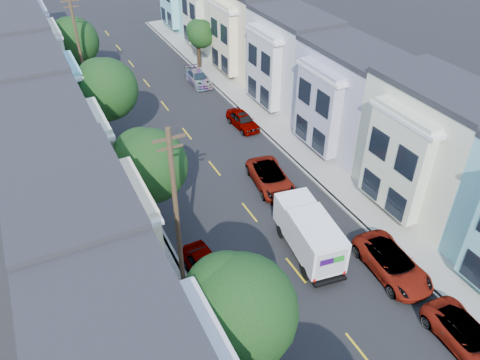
{
  "coord_description": "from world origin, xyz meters",
  "views": [
    {
      "loc": [
        -11.49,
        -15.93,
        20.42
      ],
      "look_at": [
        -0.26,
        6.96,
        2.2
      ],
      "focal_mm": 35.0,
      "sensor_mm": 36.0,
      "label": 1
    }
  ],
  "objects_px": {
    "tree_d": "(105,90)",
    "fedex_truck": "(309,233)",
    "utility_pole_near": "(177,214)",
    "tree_e": "(73,42)",
    "parked_right_c": "(243,120)",
    "parked_right_b": "(392,264)",
    "parked_right_d": "(198,78)",
    "parked_right_a": "(468,338)",
    "tree_c": "(148,167)",
    "utility_pole_far": "(80,51)",
    "tree_b": "(238,312)",
    "parked_left_d": "(147,168)",
    "tree_far_r": "(200,34)",
    "lead_sedan": "(271,178)",
    "parked_left_c": "(208,269)"
  },
  "relations": [
    {
      "from": "lead_sedan",
      "to": "parked_right_b",
      "type": "distance_m",
      "value": 10.89
    },
    {
      "from": "lead_sedan",
      "to": "parked_right_c",
      "type": "relative_size",
      "value": 1.22
    },
    {
      "from": "lead_sedan",
      "to": "parked_right_a",
      "type": "relative_size",
      "value": 1.06
    },
    {
      "from": "utility_pole_near",
      "to": "fedex_truck",
      "type": "relative_size",
      "value": 1.71
    },
    {
      "from": "tree_c",
      "to": "utility_pole_far",
      "type": "distance_m",
      "value": 21.11
    },
    {
      "from": "tree_b",
      "to": "utility_pole_far",
      "type": "bearing_deg",
      "value": 90.0
    },
    {
      "from": "tree_b",
      "to": "parked_left_c",
      "type": "bearing_deg",
      "value": 78.44
    },
    {
      "from": "tree_e",
      "to": "parked_left_d",
      "type": "relative_size",
      "value": 1.53
    },
    {
      "from": "tree_e",
      "to": "parked_right_a",
      "type": "height_order",
      "value": "tree_e"
    },
    {
      "from": "tree_c",
      "to": "parked_right_d",
      "type": "xyz_separation_m",
      "value": [
        11.2,
        20.5,
        -4.45
      ]
    },
    {
      "from": "tree_b",
      "to": "tree_e",
      "type": "bearing_deg",
      "value": 90.0
    },
    {
      "from": "lead_sedan",
      "to": "parked_right_b",
      "type": "xyz_separation_m",
      "value": [
        2.12,
        -10.68,
        0.02
      ]
    },
    {
      "from": "parked_right_a",
      "to": "parked_right_c",
      "type": "relative_size",
      "value": 1.15
    },
    {
      "from": "tree_c",
      "to": "tree_far_r",
      "type": "xyz_separation_m",
      "value": [
        13.2,
        24.44,
        -1.33
      ]
    },
    {
      "from": "tree_c",
      "to": "tree_b",
      "type": "bearing_deg",
      "value": -90.0
    },
    {
      "from": "tree_far_r",
      "to": "parked_left_c",
      "type": "distance_m",
      "value": 32.02
    },
    {
      "from": "tree_e",
      "to": "lead_sedan",
      "type": "bearing_deg",
      "value": -68.8
    },
    {
      "from": "tree_c",
      "to": "parked_right_a",
      "type": "distance_m",
      "value": 19.25
    },
    {
      "from": "utility_pole_far",
      "to": "parked_right_a",
      "type": "distance_m",
      "value": 38.09
    },
    {
      "from": "tree_e",
      "to": "utility_pole_near",
      "type": "bearing_deg",
      "value": -90.0
    },
    {
      "from": "tree_d",
      "to": "tree_far_r",
      "type": "xyz_separation_m",
      "value": [
        13.2,
        13.85,
        -1.83
      ]
    },
    {
      "from": "utility_pole_near",
      "to": "parked_right_c",
      "type": "height_order",
      "value": "utility_pole_near"
    },
    {
      "from": "tree_far_r",
      "to": "tree_e",
      "type": "bearing_deg",
      "value": 179.24
    },
    {
      "from": "utility_pole_near",
      "to": "parked_right_a",
      "type": "bearing_deg",
      "value": -42.14
    },
    {
      "from": "parked_left_c",
      "to": "parked_left_d",
      "type": "xyz_separation_m",
      "value": [
        0.0,
        11.64,
        -0.08
      ]
    },
    {
      "from": "fedex_truck",
      "to": "tree_d",
      "type": "bearing_deg",
      "value": 123.14
    },
    {
      "from": "tree_b",
      "to": "utility_pole_near",
      "type": "relative_size",
      "value": 0.78
    },
    {
      "from": "lead_sedan",
      "to": "utility_pole_near",
      "type": "bearing_deg",
      "value": -137.96
    },
    {
      "from": "tree_d",
      "to": "fedex_truck",
      "type": "relative_size",
      "value": 1.36
    },
    {
      "from": "fedex_truck",
      "to": "parked_right_d",
      "type": "xyz_separation_m",
      "value": [
        3.46,
        26.34,
        -0.91
      ]
    },
    {
      "from": "lead_sedan",
      "to": "parked_right_a",
      "type": "xyz_separation_m",
      "value": [
        2.12,
        -16.21,
        -0.04
      ]
    },
    {
      "from": "parked_left_d",
      "to": "parked_right_a",
      "type": "bearing_deg",
      "value": -61.09
    },
    {
      "from": "utility_pole_near",
      "to": "parked_right_d",
      "type": "height_order",
      "value": "utility_pole_near"
    },
    {
      "from": "tree_e",
      "to": "tree_far_r",
      "type": "xyz_separation_m",
      "value": [
        13.2,
        -0.18,
        -1.13
      ]
    },
    {
      "from": "parked_right_a",
      "to": "parked_right_c",
      "type": "height_order",
      "value": "parked_right_c"
    },
    {
      "from": "parked_left_c",
      "to": "parked_right_c",
      "type": "xyz_separation_m",
      "value": [
        9.8,
        15.21,
        -0.06
      ]
    },
    {
      "from": "parked_left_c",
      "to": "tree_b",
      "type": "bearing_deg",
      "value": -103.68
    },
    {
      "from": "tree_c",
      "to": "tree_d",
      "type": "xyz_separation_m",
      "value": [
        0.0,
        10.59,
        0.5
      ]
    },
    {
      "from": "tree_d",
      "to": "fedex_truck",
      "type": "bearing_deg",
      "value": -64.76
    },
    {
      "from": "tree_far_r",
      "to": "utility_pole_far",
      "type": "relative_size",
      "value": 0.53
    },
    {
      "from": "tree_b",
      "to": "tree_d",
      "type": "distance_m",
      "value": 22.62
    },
    {
      "from": "tree_b",
      "to": "tree_far_r",
      "type": "relative_size",
      "value": 1.46
    },
    {
      "from": "parked_left_d",
      "to": "tree_far_r",
      "type": "bearing_deg",
      "value": 61.12
    },
    {
      "from": "lead_sedan",
      "to": "parked_right_a",
      "type": "distance_m",
      "value": 16.35
    },
    {
      "from": "parked_right_c",
      "to": "parked_right_b",
      "type": "bearing_deg",
      "value": -92.5
    },
    {
      "from": "lead_sedan",
      "to": "parked_left_c",
      "type": "relative_size",
      "value": 1.13
    },
    {
      "from": "tree_c",
      "to": "lead_sedan",
      "type": "height_order",
      "value": "tree_c"
    },
    {
      "from": "fedex_truck",
      "to": "parked_right_b",
      "type": "distance_m",
      "value": 5.09
    },
    {
      "from": "parked_right_d",
      "to": "utility_pole_near",
      "type": "bearing_deg",
      "value": -111.43
    },
    {
      "from": "tree_far_r",
      "to": "parked_left_c",
      "type": "relative_size",
      "value": 1.17
    }
  ]
}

